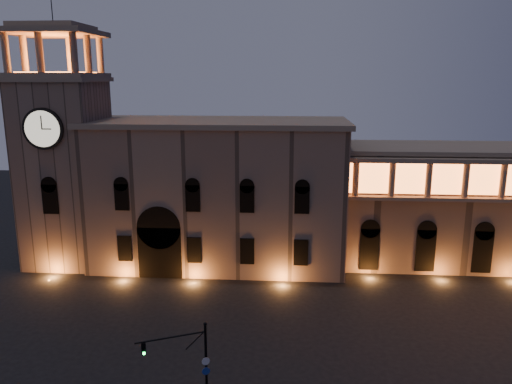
% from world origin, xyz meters
% --- Properties ---
extents(ground, '(160.00, 160.00, 0.00)m').
position_xyz_m(ground, '(0.00, 0.00, 0.00)').
color(ground, black).
rests_on(ground, ground).
extents(government_building, '(30.80, 12.80, 17.60)m').
position_xyz_m(government_building, '(-2.08, 21.93, 8.77)').
color(government_building, '#806553').
rests_on(government_building, ground).
extents(clock_tower, '(9.80, 9.80, 32.40)m').
position_xyz_m(clock_tower, '(-20.50, 20.98, 12.50)').
color(clock_tower, '#806553').
rests_on(clock_tower, ground).
extents(colonnade_wing, '(40.60, 11.50, 14.50)m').
position_xyz_m(colonnade_wing, '(32.00, 23.92, 7.33)').
color(colonnade_wing, '#7B604E').
rests_on(colonnade_wing, ground).
extents(traffic_light, '(4.55, 2.15, 6.71)m').
position_xyz_m(traffic_light, '(0.42, -7.16, 3.52)').
color(traffic_light, black).
rests_on(traffic_light, ground).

